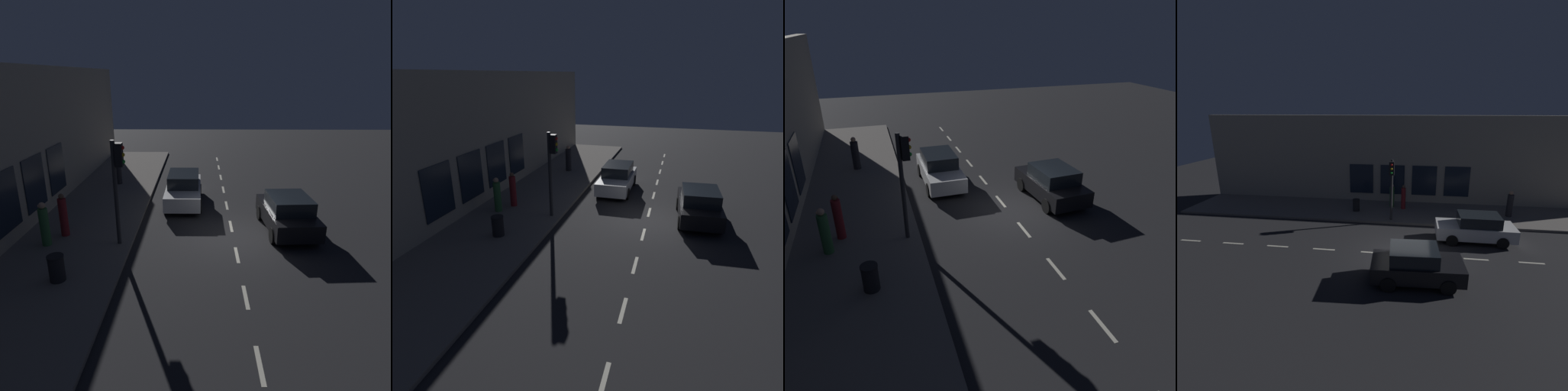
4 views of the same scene
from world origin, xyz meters
The scene contains 11 objects.
ground_plane centered at (0.00, 0.00, 0.00)m, with size 60.00×60.00×0.00m, color #232326.
sidewalk centered at (6.25, 0.00, 0.07)m, with size 4.50×32.00×0.15m.
building_facade centered at (8.80, 0.00, 3.35)m, with size 0.65×32.00×6.72m.
lane_centre_line centered at (0.00, -1.00, 0.00)m, with size 0.12×27.20×0.01m.
traffic_light centered at (4.36, 0.98, 2.80)m, with size 0.50×0.32×3.99m.
parked_car_0 centered at (2.20, -3.92, 0.79)m, with size 1.83×4.24×1.58m.
parked_car_1 centered at (-2.31, -0.61, 0.79)m, with size 2.09×3.97×1.58m.
pedestrian_0 centered at (6.20, -6.89, 0.97)m, with size 0.45×0.45×1.77m.
pedestrian_1 centered at (7.20, 1.14, 0.95)m, with size 0.45×0.45×1.71m.
pedestrian_2 centered at (6.80, 0.28, 0.98)m, with size 0.39×0.39×1.77m.
trash_bin centered at (5.85, 3.58, 0.58)m, with size 0.51×0.51×0.86m.
Camera 2 is at (-1.19, 15.10, 6.58)m, focal length 31.36 mm.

